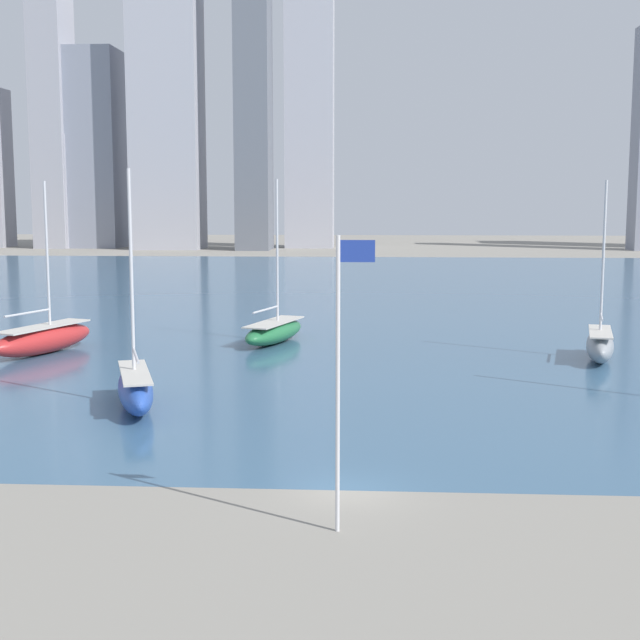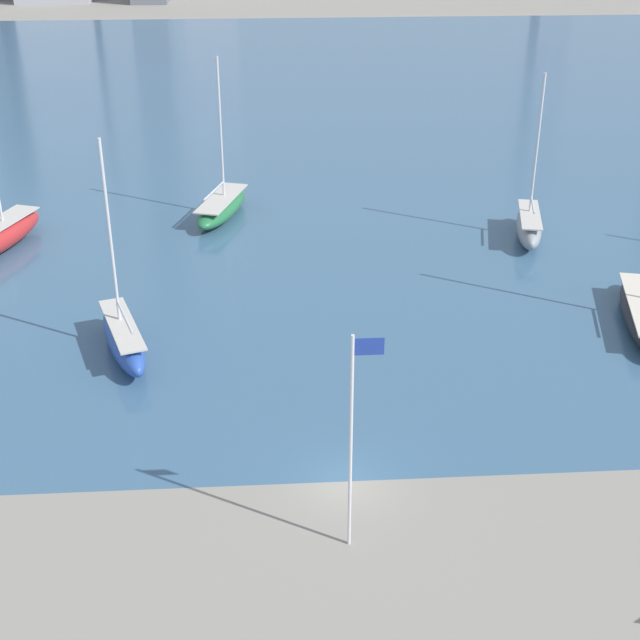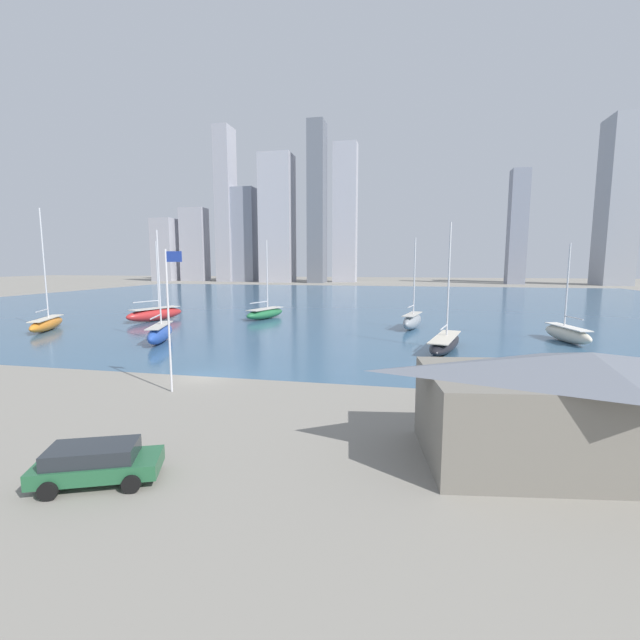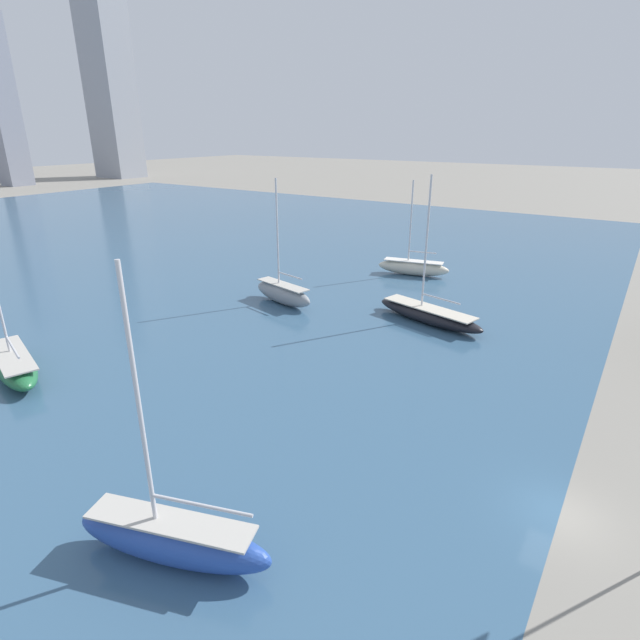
{
  "view_description": "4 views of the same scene",
  "coord_description": "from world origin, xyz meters",
  "px_view_note": "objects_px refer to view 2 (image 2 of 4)",
  "views": [
    {
      "loc": [
        0.94,
        -32.35,
        10.84
      ],
      "look_at": [
        -2.22,
        19.5,
        3.85
      ],
      "focal_mm": 50.0,
      "sensor_mm": 36.0,
      "label": 1
    },
    {
      "loc": [
        -3.26,
        -32.56,
        24.88
      ],
      "look_at": [
        -0.34,
        12.04,
        2.14
      ],
      "focal_mm": 50.0,
      "sensor_mm": 36.0,
      "label": 2
    },
    {
      "loc": [
        15.57,
        -30.15,
        8.79
      ],
      "look_at": [
        7.14,
        11.09,
        3.22
      ],
      "focal_mm": 24.0,
      "sensor_mm": 36.0,
      "label": 3
    },
    {
      "loc": [
        -21.09,
        -0.9,
        16.36
      ],
      "look_at": [
        2.62,
        14.91,
        5.47
      ],
      "focal_mm": 28.0,
      "sensor_mm": 36.0,
      "label": 4
    }
  ],
  "objects_px": {
    "sailboat_gray": "(529,225)",
    "sailboat_green": "(222,207)",
    "flag_pole": "(353,436)",
    "sailboat_blue": "(123,338)"
  },
  "relations": [
    {
      "from": "sailboat_gray",
      "to": "sailboat_green",
      "type": "xyz_separation_m",
      "value": [
        -23.01,
        6.2,
        -0.2
      ]
    },
    {
      "from": "flag_pole",
      "to": "sailboat_green",
      "type": "bearing_deg",
      "value": 99.53
    },
    {
      "from": "sailboat_green",
      "to": "sailboat_blue",
      "type": "relative_size",
      "value": 1.0
    },
    {
      "from": "sailboat_gray",
      "to": "sailboat_blue",
      "type": "relative_size",
      "value": 0.98
    },
    {
      "from": "sailboat_green",
      "to": "sailboat_blue",
      "type": "bearing_deg",
      "value": -85.2
    },
    {
      "from": "sailboat_blue",
      "to": "flag_pole",
      "type": "bearing_deg",
      "value": -74.16
    },
    {
      "from": "sailboat_gray",
      "to": "sailboat_blue",
      "type": "bearing_deg",
      "value": -137.64
    },
    {
      "from": "flag_pole",
      "to": "sailboat_blue",
      "type": "bearing_deg",
      "value": 124.12
    },
    {
      "from": "sailboat_green",
      "to": "sailboat_blue",
      "type": "xyz_separation_m",
      "value": [
        -4.83,
        -22.12,
        0.18
      ]
    },
    {
      "from": "sailboat_gray",
      "to": "sailboat_blue",
      "type": "distance_m",
      "value": 32.06
    }
  ]
}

